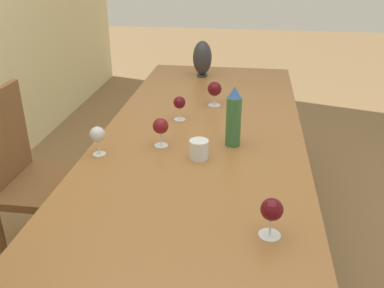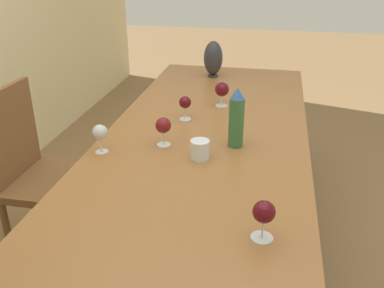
# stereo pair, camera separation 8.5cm
# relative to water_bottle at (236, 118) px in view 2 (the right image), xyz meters

# --- Properties ---
(ground_plane) EXTENTS (14.00, 14.00, 0.00)m
(ground_plane) POSITION_rel_water_bottle_xyz_m (-0.12, 0.15, -0.86)
(ground_plane) COLOR olive
(dining_table) EXTENTS (2.84, 0.95, 0.73)m
(dining_table) POSITION_rel_water_bottle_xyz_m (-0.12, 0.15, -0.19)
(dining_table) COLOR #936033
(dining_table) RESTS_ON ground_plane
(water_bottle) EXTENTS (0.07, 0.07, 0.27)m
(water_bottle) POSITION_rel_water_bottle_xyz_m (0.00, 0.00, 0.00)
(water_bottle) COLOR #336638
(water_bottle) RESTS_ON dining_table
(water_tumbler) EXTENTS (0.08, 0.08, 0.08)m
(water_tumbler) POSITION_rel_water_bottle_xyz_m (-0.15, 0.13, -0.09)
(water_tumbler) COLOR silver
(water_tumbler) RESTS_ON dining_table
(vase) EXTENTS (0.13, 0.13, 0.24)m
(vase) POSITION_rel_water_bottle_xyz_m (1.05, 0.26, -0.01)
(vase) COLOR #2D2D33
(vase) RESTS_ON dining_table
(wine_glass_0) EXTENTS (0.07, 0.07, 0.13)m
(wine_glass_0) POSITION_rel_water_bottle_xyz_m (-0.06, 0.31, -0.04)
(wine_glass_0) COLOR silver
(wine_glass_0) RESTS_ON dining_table
(wine_glass_1) EXTENTS (0.08, 0.08, 0.13)m
(wine_glass_1) POSITION_rel_water_bottle_xyz_m (0.50, 0.13, -0.04)
(wine_glass_1) COLOR silver
(wine_glass_1) RESTS_ON dining_table
(wine_glass_2) EXTENTS (0.07, 0.07, 0.13)m
(wine_glass_2) POSITION_rel_water_bottle_xyz_m (-0.18, 0.56, -0.04)
(wine_glass_2) COLOR silver
(wine_glass_2) RESTS_ON dining_table
(wine_glass_3) EXTENTS (0.06, 0.06, 0.12)m
(wine_glass_3) POSITION_rel_water_bottle_xyz_m (0.26, 0.28, -0.04)
(wine_glass_3) COLOR silver
(wine_glass_3) RESTS_ON dining_table
(wine_glass_5) EXTENTS (0.07, 0.07, 0.13)m
(wine_glass_5) POSITION_rel_water_bottle_xyz_m (-0.64, -0.15, -0.04)
(wine_glass_5) COLOR silver
(wine_glass_5) RESTS_ON dining_table
(chair_far) EXTENTS (0.44, 0.44, 0.93)m
(chair_far) POSITION_rel_water_bottle_xyz_m (-0.01, 0.97, -0.36)
(chair_far) COLOR brown
(chair_far) RESTS_ON ground_plane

